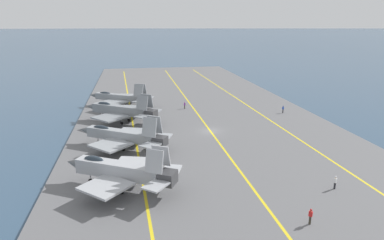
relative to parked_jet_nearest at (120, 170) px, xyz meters
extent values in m
plane|color=#334C66|center=(21.12, -16.54, -2.91)|extent=(2000.00, 2000.00, 0.00)
cube|color=slate|center=(21.12, -16.54, -2.71)|extent=(190.43, 52.65, 0.40)
cube|color=yellow|center=(21.12, -31.02, -2.51)|extent=(171.34, 4.95, 0.01)
cube|color=yellow|center=(21.12, -16.54, -2.51)|extent=(171.39, 0.36, 0.01)
cube|color=yellow|center=(21.12, -2.06, -2.51)|extent=(171.29, 6.67, 0.01)
cube|color=#A8AAAF|center=(0.14, 0.25, 0.01)|extent=(7.28, 10.89, 1.86)
cone|color=#5B5E60|center=(3.43, 6.05, 0.01)|extent=(2.61, 2.76, 1.76)
cube|color=#38383A|center=(-3.23, -5.68, 0.01)|extent=(2.78, 2.67, 1.58)
ellipsoid|color=#232D38|center=(1.87, 3.28, 0.89)|extent=(2.27, 2.93, 1.02)
cube|color=#A8AAAF|center=(-2.97, 1.57, -0.59)|extent=(6.94, 6.94, 0.28)
cube|color=#A8AAAF|center=(2.87, -1.74, -0.59)|extent=(6.01, 6.08, 0.28)
cube|color=#A8AAAF|center=(-3.46, -4.12, 2.32)|extent=(1.82, 2.31, 2.73)
cube|color=#A8AAAF|center=(-1.77, -5.08, 2.32)|extent=(1.82, 2.31, 2.73)
cube|color=#A8AAAF|center=(-5.02, -4.12, 0.01)|extent=(3.54, 3.46, 0.20)
cube|color=#A8AAAF|center=(-0.97, -6.42, 0.01)|extent=(3.37, 2.98, 0.20)
cylinder|color=#B2B2B7|center=(2.25, 3.96, -1.72)|extent=(0.16, 0.16, 1.60)
cylinder|color=black|center=(2.25, 3.96, -2.21)|extent=(0.49, 0.63, 0.60)
cylinder|color=#B2B2B7|center=(-1.56, -0.12, -1.72)|extent=(0.16, 0.16, 1.60)
cylinder|color=black|center=(-1.56, -0.12, -2.21)|extent=(0.49, 0.63, 0.60)
cylinder|color=#B2B2B7|center=(0.70, -1.40, -1.72)|extent=(0.16, 0.16, 1.60)
cylinder|color=black|center=(0.70, -1.40, -2.21)|extent=(0.49, 0.63, 0.60)
cube|color=#93999E|center=(14.83, 0.31, -0.28)|extent=(8.19, 11.45, 1.66)
cone|color=#5B5E60|center=(18.78, 6.44, -0.28)|extent=(2.61, 2.85, 1.57)
cube|color=#38383A|center=(10.79, -5.97, -0.28)|extent=(2.70, 2.74, 1.41)
ellipsoid|color=#232D38|center=(16.90, 3.52, 0.51)|extent=(2.42, 3.06, 0.91)
cube|color=#93999E|center=(11.82, 1.74, -0.82)|extent=(7.36, 7.34, 0.28)
cube|color=#93999E|center=(17.39, -1.84, -0.82)|extent=(6.45, 6.74, 0.28)
cube|color=#93999E|center=(10.79, -4.36, 2.07)|extent=(2.07, 2.50, 3.01)
cube|color=#93999E|center=(12.26, -5.30, 2.07)|extent=(2.07, 2.50, 3.01)
cube|color=#93999E|center=(9.19, -4.34, -0.28)|extent=(3.67, 3.64, 0.20)
cube|color=#93999E|center=(12.94, -6.75, -0.28)|extent=(3.50, 3.27, 0.20)
cylinder|color=#B2B2B7|center=(17.36, 4.23, -1.81)|extent=(0.16, 0.16, 1.40)
cylinder|color=black|center=(17.36, 4.23, -2.21)|extent=(0.51, 0.62, 0.60)
cylinder|color=#B2B2B7|center=(13.17, -0.14, -1.81)|extent=(0.16, 0.16, 1.40)
cylinder|color=black|center=(13.17, -0.14, -2.21)|extent=(0.51, 0.62, 0.60)
cylinder|color=#B2B2B7|center=(15.12, -1.39, -1.81)|extent=(0.16, 0.16, 1.40)
cylinder|color=black|center=(15.12, -1.39, -2.21)|extent=(0.51, 0.62, 0.60)
cube|color=gray|center=(30.17, 0.79, 0.19)|extent=(8.62, 11.55, 1.80)
cone|color=#5B5E60|center=(34.32, 6.92, 0.19)|extent=(2.76, 2.95, 1.71)
cube|color=#38383A|center=(25.93, -5.48, 0.19)|extent=(2.87, 2.87, 1.53)
ellipsoid|color=#232D38|center=(32.34, 4.00, 1.05)|extent=(2.55, 3.12, 0.99)
cube|color=gray|center=(26.88, 2.50, -0.39)|extent=(7.81, 7.82, 0.28)
cube|color=gray|center=(32.98, -1.63, -0.39)|extent=(7.12, 7.08, 0.28)
cube|color=gray|center=(25.92, -3.81, 2.54)|extent=(2.09, 2.50, 2.86)
cube|color=gray|center=(27.48, -4.87, 2.54)|extent=(2.09, 2.50, 2.86)
cube|color=gray|center=(24.32, -3.77, 0.19)|extent=(3.69, 3.68, 0.20)
cube|color=gray|center=(28.12, -6.34, 0.19)|extent=(3.54, 3.34, 0.20)
cylinder|color=#B2B2B7|center=(32.82, 4.71, -1.61)|extent=(0.16, 0.16, 1.81)
cylinder|color=black|center=(32.82, 4.71, -2.21)|extent=(0.52, 0.62, 0.60)
cylinder|color=#B2B2B7|center=(28.41, 0.43, -1.61)|extent=(0.16, 0.16, 1.81)
cylinder|color=black|center=(28.41, 0.43, -2.21)|extent=(0.52, 0.62, 0.60)
cylinder|color=#B2B2B7|center=(30.49, -0.98, -1.61)|extent=(0.16, 0.16, 1.81)
cylinder|color=black|center=(30.49, -0.98, -2.21)|extent=(0.52, 0.62, 0.60)
cube|color=gray|center=(44.18, 1.42, -0.14)|extent=(7.65, 11.62, 1.51)
cone|color=#5B5E60|center=(47.87, 7.72, -0.14)|extent=(2.44, 2.78, 1.43)
cube|color=#38383A|center=(40.41, -5.04, -0.14)|extent=(2.53, 2.64, 1.28)
ellipsoid|color=#232D38|center=(46.11, 4.72, 0.58)|extent=(2.26, 3.06, 0.83)
cube|color=gray|center=(40.86, 2.87, -0.63)|extent=(7.87, 7.86, 0.28)
cube|color=gray|center=(47.07, -0.77, -0.63)|extent=(6.99, 6.82, 0.28)
cube|color=gray|center=(40.41, -3.46, 2.09)|extent=(1.99, 2.51, 2.92)
cube|color=gray|center=(41.78, -4.26, 2.09)|extent=(1.99, 2.51, 2.92)
cube|color=gray|center=(38.80, -3.51, -0.14)|extent=(3.67, 3.63, 0.20)
cube|color=gray|center=(42.52, -5.68, -0.14)|extent=(3.45, 3.20, 0.20)
cylinder|color=#B2B2B7|center=(46.54, 5.45, -1.70)|extent=(0.16, 0.16, 1.62)
cylinder|color=black|center=(46.54, 5.45, -2.21)|extent=(0.49, 0.63, 0.60)
cylinder|color=#B2B2B7|center=(42.62, 0.85, -1.70)|extent=(0.16, 0.16, 1.62)
cylinder|color=black|center=(42.62, 0.85, -2.21)|extent=(0.49, 0.63, 0.60)
cylinder|color=#B2B2B7|center=(44.45, -0.22, -1.70)|extent=(0.16, 0.16, 1.62)
cylinder|color=black|center=(44.45, -0.22, -2.21)|extent=(0.49, 0.63, 0.60)
cylinder|color=#383328|center=(39.27, -14.38, -2.10)|extent=(0.24, 0.24, 0.84)
cube|color=purple|center=(39.27, -14.38, -1.39)|extent=(0.30, 0.41, 0.58)
sphere|color=beige|center=(39.27, -14.38, -0.97)|extent=(0.22, 0.22, 0.22)
sphere|color=purple|center=(39.27, -14.38, -0.91)|extent=(0.24, 0.24, 0.24)
cylinder|color=#232328|center=(31.30, -36.18, -2.07)|extent=(0.24, 0.24, 0.89)
cube|color=#284CB2|center=(31.30, -36.18, -1.35)|extent=(0.45, 0.46, 0.54)
sphere|color=#9E7051|center=(31.30, -36.18, -0.95)|extent=(0.22, 0.22, 0.22)
sphere|color=#284CB2|center=(31.30, -36.18, -0.89)|extent=(0.24, 0.24, 0.24)
cylinder|color=#383328|center=(-11.64, -19.68, -2.05)|extent=(0.24, 0.24, 0.94)
cube|color=red|center=(-11.64, -19.68, -1.30)|extent=(0.44, 0.46, 0.55)
sphere|color=#9E7051|center=(-11.64, -19.68, -0.90)|extent=(0.22, 0.22, 0.22)
sphere|color=red|center=(-11.64, -19.68, -0.84)|extent=(0.24, 0.24, 0.24)
cylinder|color=#232328|center=(-4.89, -26.74, -2.09)|extent=(0.24, 0.24, 0.85)
cube|color=white|center=(-4.89, -26.74, -1.36)|extent=(0.41, 0.46, 0.61)
sphere|color=beige|center=(-4.89, -26.74, -0.93)|extent=(0.22, 0.22, 0.22)
sphere|color=white|center=(-4.89, -26.74, -0.87)|extent=(0.24, 0.24, 0.24)
camera|label=1|loc=(-40.42, -2.00, 18.00)|focal=32.00mm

